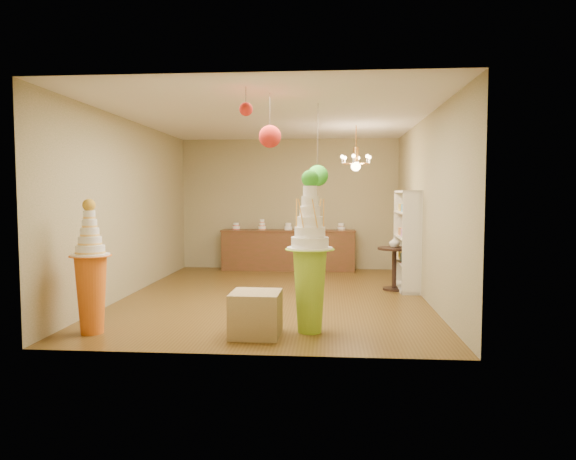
# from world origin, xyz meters

# --- Properties ---
(floor) EXTENTS (6.50, 6.50, 0.00)m
(floor) POSITION_xyz_m (0.00, 0.00, 0.00)
(floor) COLOR #573D17
(floor) RESTS_ON ground
(ceiling) EXTENTS (6.50, 6.50, 0.00)m
(ceiling) POSITION_xyz_m (0.00, 0.00, 3.00)
(ceiling) COLOR silver
(ceiling) RESTS_ON ground
(wall_back) EXTENTS (5.00, 0.04, 3.00)m
(wall_back) POSITION_xyz_m (0.00, 3.25, 1.50)
(wall_back) COLOR #988E66
(wall_back) RESTS_ON ground
(wall_front) EXTENTS (5.00, 0.04, 3.00)m
(wall_front) POSITION_xyz_m (0.00, -3.25, 1.50)
(wall_front) COLOR #988E66
(wall_front) RESTS_ON ground
(wall_left) EXTENTS (0.04, 6.50, 3.00)m
(wall_left) POSITION_xyz_m (-2.50, 0.00, 1.50)
(wall_left) COLOR #988E66
(wall_left) RESTS_ON ground
(wall_right) EXTENTS (0.04, 6.50, 3.00)m
(wall_right) POSITION_xyz_m (2.50, 0.00, 1.50)
(wall_right) COLOR #988E66
(wall_right) RESTS_ON ground
(pedestal_green) EXTENTS (0.73, 0.73, 2.03)m
(pedestal_green) POSITION_xyz_m (0.68, -2.28, 0.80)
(pedestal_green) COLOR #94C62B
(pedestal_green) RESTS_ON floor
(pedestal_orange) EXTENTS (0.61, 0.61, 1.68)m
(pedestal_orange) POSITION_xyz_m (-2.02, -2.55, 0.64)
(pedestal_orange) COLOR orange
(pedestal_orange) RESTS_ON floor
(burlap_riser) EXTENTS (0.61, 0.61, 0.54)m
(burlap_riser) POSITION_xyz_m (0.03, -2.49, 0.27)
(burlap_riser) COLOR #977F52
(burlap_riser) RESTS_ON floor
(sideboard) EXTENTS (3.04, 0.54, 1.16)m
(sideboard) POSITION_xyz_m (0.00, 2.97, 0.48)
(sideboard) COLOR #58331B
(sideboard) RESTS_ON floor
(shelving_unit) EXTENTS (0.33, 1.20, 1.80)m
(shelving_unit) POSITION_xyz_m (2.34, 0.80, 0.90)
(shelving_unit) COLOR beige
(shelving_unit) RESTS_ON floor
(round_table) EXTENTS (0.75, 0.75, 0.77)m
(round_table) POSITION_xyz_m (2.10, 0.69, 0.50)
(round_table) COLOR black
(round_table) RESTS_ON floor
(vase) EXTENTS (0.22, 0.22, 0.19)m
(vase) POSITION_xyz_m (2.10, 0.69, 0.87)
(vase) COLOR beige
(vase) RESTS_ON round_table
(pom_red_left) EXTENTS (0.28, 0.28, 0.68)m
(pom_red_left) POSITION_xyz_m (0.17, -2.15, 2.46)
(pom_red_left) COLOR #42392F
(pom_red_left) RESTS_ON ceiling
(pom_green_mid) EXTENTS (0.30, 0.30, 1.15)m
(pom_green_mid) POSITION_xyz_m (0.75, -1.36, 2.00)
(pom_green_mid) COLOR #42392F
(pom_green_mid) RESTS_ON ceiling
(pom_red_right) EXTENTS (0.16, 0.16, 0.34)m
(pom_red_right) POSITION_xyz_m (-0.07, -2.54, 2.74)
(pom_red_right) COLOR #42392F
(pom_red_right) RESTS_ON ceiling
(chandelier) EXTENTS (0.77, 0.77, 0.85)m
(chandelier) POSITION_xyz_m (1.41, 1.00, 2.30)
(chandelier) COLOR #EAA552
(chandelier) RESTS_ON ceiling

